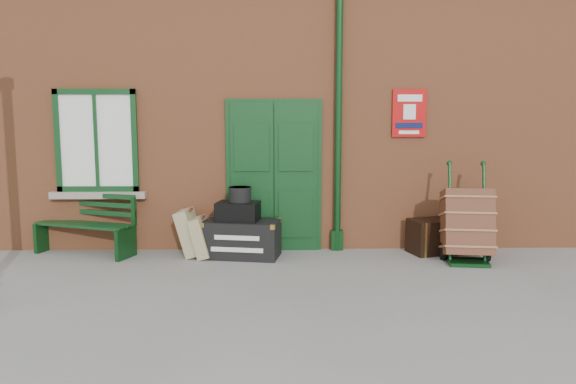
{
  "coord_description": "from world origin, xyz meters",
  "views": [
    {
      "loc": [
        -0.26,
        -6.84,
        2.02
      ],
      "look_at": [
        -0.11,
        0.6,
        1.0
      ],
      "focal_mm": 35.0,
      "sensor_mm": 36.0,
      "label": 1
    }
  ],
  "objects_px": {
    "bench": "(87,223)",
    "houdini_trunk": "(242,239)",
    "porter_trolley": "(467,224)",
    "dark_trunk": "(434,236)"
  },
  "relations": [
    {
      "from": "porter_trolley",
      "to": "bench",
      "type": "bearing_deg",
      "value": -178.66
    },
    {
      "from": "porter_trolley",
      "to": "dark_trunk",
      "type": "distance_m",
      "value": 0.64
    },
    {
      "from": "bench",
      "to": "houdini_trunk",
      "type": "xyz_separation_m",
      "value": [
        2.28,
        -0.25,
        -0.19
      ]
    },
    {
      "from": "bench",
      "to": "houdini_trunk",
      "type": "relative_size",
      "value": 1.45
    },
    {
      "from": "porter_trolley",
      "to": "dark_trunk",
      "type": "relative_size",
      "value": 1.94
    },
    {
      "from": "bench",
      "to": "dark_trunk",
      "type": "distance_m",
      "value": 5.1
    },
    {
      "from": "bench",
      "to": "porter_trolley",
      "type": "relative_size",
      "value": 1.14
    },
    {
      "from": "houdini_trunk",
      "to": "porter_trolley",
      "type": "bearing_deg",
      "value": 4.21
    },
    {
      "from": "bench",
      "to": "dark_trunk",
      "type": "bearing_deg",
      "value": 19.62
    },
    {
      "from": "bench",
      "to": "houdini_trunk",
      "type": "height_order",
      "value": "bench"
    }
  ]
}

